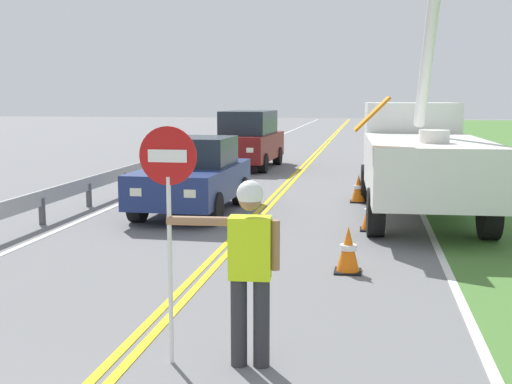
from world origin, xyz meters
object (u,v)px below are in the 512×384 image
Objects in this scene: stop_sign_paddle at (169,192)px; oncoming_sedan_nearest at (193,176)px; utility_bucket_truck at (418,151)px; traffic_cone_tail at (358,189)px; flagger_worker at (249,261)px; traffic_cone_lead at (348,250)px; oncoming_suv_second at (249,139)px; traffic_cone_mid at (371,213)px.

stop_sign_paddle reaches higher than oncoming_sedan_nearest.
utility_bucket_truck is 2.23m from traffic_cone_tail.
flagger_worker is 9.15m from utility_bucket_truck.
traffic_cone_tail is at bearing 89.72° from traffic_cone_lead.
flagger_worker is 0.78× the size of stop_sign_paddle.
utility_bucket_truck reaches higher than stop_sign_paddle.
stop_sign_paddle is 0.50× the size of oncoming_suv_second.
traffic_cone_mid is at bearing -116.57° from utility_bucket_truck.
stop_sign_paddle reaches higher than traffic_cone_lead.
traffic_cone_tail is (0.03, 6.69, 0.00)m from traffic_cone_lead.
oncoming_suv_second is (-0.46, 9.44, 0.23)m from oncoming_sedan_nearest.
traffic_cone_mid is (1.17, 6.85, -0.71)m from flagger_worker.
utility_bucket_truck is at bearing 76.19° from flagger_worker.
oncoming_sedan_nearest is at bearing -172.43° from utility_bucket_truck.
traffic_cone_lead is (4.10, -14.04, -0.72)m from oncoming_suv_second.
flagger_worker is 10.37m from traffic_cone_tail.
oncoming_suv_second is 6.67× the size of traffic_cone_lead.
utility_bucket_truck is at bearing -47.42° from traffic_cone_tail.
oncoming_sedan_nearest is 5.91× the size of traffic_cone_mid.
traffic_cone_mid is 1.00× the size of traffic_cone_tail.
traffic_cone_tail is (3.67, 2.09, -0.50)m from oncoming_sedan_nearest.
traffic_cone_lead is at bearing -95.88° from traffic_cone_mid.
traffic_cone_mid is (-1.02, -2.03, -1.09)m from utility_bucket_truck.
flagger_worker is at bearing -102.98° from traffic_cone_lead.
flagger_worker is 2.61× the size of traffic_cone_mid.
stop_sign_paddle is 7.30m from traffic_cone_mid.
stop_sign_paddle reaches higher than traffic_cone_tail.
oncoming_suv_second is at bearing 119.35° from traffic_cone_tail.
oncoming_sedan_nearest is 5.91× the size of traffic_cone_lead.
traffic_cone_mid is (4.43, -10.81, -0.72)m from oncoming_suv_second.
flagger_worker reaches higher than oncoming_sedan_nearest.
flagger_worker is 2.61× the size of traffic_cone_lead.
traffic_cone_mid is at bearing -19.04° from oncoming_sedan_nearest.
stop_sign_paddle is at bearing -105.65° from traffic_cone_mid.
utility_bucket_truck is at bearing 71.73° from stop_sign_paddle.
utility_bucket_truck reaches higher than flagger_worker.
traffic_cone_tail is at bearing 81.04° from stop_sign_paddle.
oncoming_sedan_nearest reaches higher than traffic_cone_tail.
traffic_cone_mid is 3.48m from traffic_cone_tail.
oncoming_suv_second reaches higher than traffic_cone_lead.
stop_sign_paddle is at bearing -81.98° from oncoming_suv_second.
flagger_worker reaches higher than traffic_cone_lead.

